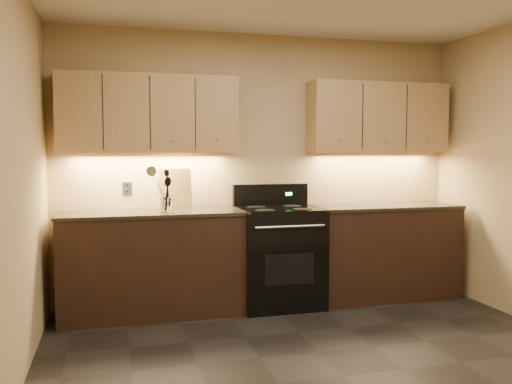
{
  "coord_description": "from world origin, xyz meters",
  "views": [
    {
      "loc": [
        -1.43,
        -3.17,
        1.47
      ],
      "look_at": [
        -0.2,
        1.45,
        1.1
      ],
      "focal_mm": 38.0,
      "sensor_mm": 36.0,
      "label": 1
    }
  ],
  "objects": [
    {
      "name": "counter_right",
      "position": [
        1.18,
        1.7,
        0.47
      ],
      "size": [
        1.46,
        0.62,
        0.93
      ],
      "color": "black",
      "rests_on": "ground"
    },
    {
      "name": "floor",
      "position": [
        0.0,
        0.0,
        0.0
      ],
      "size": [
        4.0,
        4.0,
        0.0
      ],
      "primitive_type": "plane",
      "color": "black",
      "rests_on": "ground"
    },
    {
      "name": "counter_left",
      "position": [
        -1.1,
        1.7,
        0.47
      ],
      "size": [
        1.62,
        0.62,
        0.93
      ],
      "color": "black",
      "rests_on": "ground"
    },
    {
      "name": "steel_skimmer",
      "position": [
        -0.94,
        1.62,
        1.15
      ],
      "size": [
        0.25,
        0.12,
        0.41
      ],
      "primitive_type": null,
      "rotation": [
        -0.08,
        -0.43,
        0.02
      ],
      "color": "silver",
      "rests_on": "utensil_crock"
    },
    {
      "name": "stove",
      "position": [
        0.08,
        1.68,
        0.48
      ],
      "size": [
        0.76,
        0.68,
        1.14
      ],
      "color": "black",
      "rests_on": "ground"
    },
    {
      "name": "wooden_spoon",
      "position": [
        -1.01,
        1.63,
        1.1
      ],
      "size": [
        0.13,
        0.12,
        0.31
      ],
      "primitive_type": null,
      "rotation": [
        -0.1,
        0.26,
        0.3
      ],
      "color": "#DCBD76",
      "rests_on": "utensil_crock"
    },
    {
      "name": "black_turner",
      "position": [
        -0.95,
        1.62,
        1.13
      ],
      "size": [
        0.12,
        0.15,
        0.37
      ],
      "primitive_type": null,
      "rotation": [
        -0.13,
        -0.01,
        0.31
      ],
      "color": "black",
      "rests_on": "utensil_crock"
    },
    {
      "name": "wall_back",
      "position": [
        0.0,
        2.0,
        1.3
      ],
      "size": [
        4.0,
        0.04,
        2.6
      ],
      "primitive_type": "cube",
      "color": "tan",
      "rests_on": "ground"
    },
    {
      "name": "cutting_board",
      "position": [
        -0.86,
        1.94,
        1.12
      ],
      "size": [
        0.33,
        0.21,
        0.38
      ],
      "primitive_type": "cube",
      "rotation": [
        0.26,
        0.0,
        -0.3
      ],
      "color": "#DCBD76",
      "rests_on": "counter_left"
    },
    {
      "name": "black_spoon",
      "position": [
        -0.98,
        1.64,
        1.09
      ],
      "size": [
        0.08,
        0.14,
        0.3
      ],
      "primitive_type": null,
      "rotation": [
        0.26,
        0.02,
        0.12
      ],
      "color": "black",
      "rests_on": "utensil_crock"
    },
    {
      "name": "wall_left",
      "position": [
        -2.0,
        0.0,
        1.3
      ],
      "size": [
        0.04,
        4.0,
        2.6
      ],
      "primitive_type": "cube",
      "color": "tan",
      "rests_on": "ground"
    },
    {
      "name": "upper_cab_left",
      "position": [
        -1.1,
        1.85,
        1.8
      ],
      "size": [
        1.6,
        0.3,
        0.7
      ],
      "primitive_type": "cube",
      "color": "tan",
      "rests_on": "wall_back"
    },
    {
      "name": "upper_cab_right",
      "position": [
        1.18,
        1.85,
        1.8
      ],
      "size": [
        1.44,
        0.3,
        0.7
      ],
      "primitive_type": "cube",
      "color": "tan",
      "rests_on": "wall_back"
    },
    {
      "name": "utensil_crock",
      "position": [
        -0.97,
        1.63,
        0.99
      ],
      "size": [
        0.11,
        0.11,
        0.13
      ],
      "color": "white",
      "rests_on": "counter_left"
    },
    {
      "name": "outlet_plate",
      "position": [
        -1.3,
        1.99,
        1.12
      ],
      "size": [
        0.08,
        0.01,
        0.12
      ],
      "primitive_type": "cube",
      "color": "#B2B5BA",
      "rests_on": "wall_back"
    }
  ]
}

